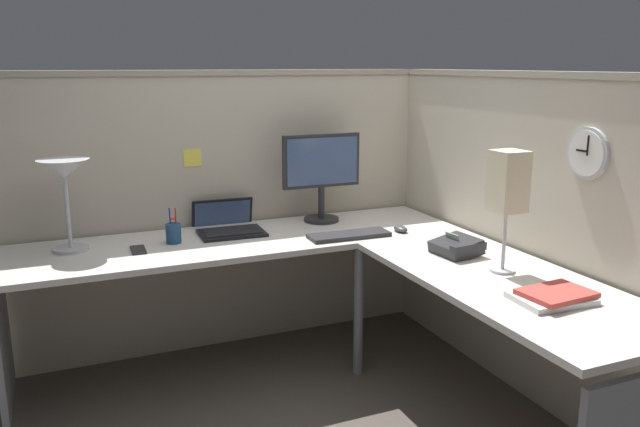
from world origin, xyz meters
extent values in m
plane|color=#4C443D|center=(0.00, 0.00, 0.00)|extent=(6.80, 6.80, 0.00)
cube|color=#B7AD99|center=(-0.36, 0.87, 0.78)|extent=(2.57, 0.10, 1.55)
cube|color=gray|center=(-0.36, 0.87, 1.56)|extent=(2.57, 0.12, 0.03)
cube|color=#B7AD99|center=(0.87, -0.27, 0.78)|extent=(0.10, 2.37, 1.55)
cube|color=gray|center=(0.87, -0.27, 1.56)|extent=(0.12, 2.37, 0.03)
cube|color=beige|center=(-0.38, 0.47, 0.71)|extent=(2.35, 0.66, 0.03)
cube|color=beige|center=(0.47, -0.60, 0.71)|extent=(0.66, 1.49, 0.03)
cylinder|color=slate|center=(0.16, 0.16, 0.35)|extent=(0.05, 0.05, 0.70)
cube|color=slate|center=(-1.53, 0.47, 0.35)|extent=(0.03, 0.58, 0.60)
cylinder|color=#232326|center=(0.16, 0.64, 0.74)|extent=(0.20, 0.20, 0.02)
cylinder|color=#232326|center=(0.16, 0.64, 0.84)|extent=(0.04, 0.04, 0.20)
cube|color=#232326|center=(0.16, 0.64, 1.08)|extent=(0.46, 0.03, 0.30)
cube|color=#384C72|center=(0.16, 0.62, 1.08)|extent=(0.42, 0.01, 0.26)
cube|color=black|center=(-0.40, 0.56, 0.74)|extent=(0.35, 0.25, 0.02)
cube|color=black|center=(-0.40, 0.56, 0.75)|extent=(0.30, 0.19, 0.00)
cube|color=black|center=(-0.39, 0.78, 0.77)|extent=(0.34, 0.08, 0.22)
cube|color=#384C72|center=(-0.39, 0.78, 0.77)|extent=(0.31, 0.07, 0.18)
cube|color=#232326|center=(0.15, 0.26, 0.74)|extent=(0.43, 0.15, 0.02)
ellipsoid|color=#38383D|center=(0.45, 0.25, 0.75)|extent=(0.06, 0.10, 0.03)
cylinder|color=#B7BABF|center=(-1.20, 0.57, 0.74)|extent=(0.17, 0.17, 0.02)
cylinder|color=#B7BABF|center=(-1.20, 0.57, 0.93)|extent=(0.02, 0.02, 0.38)
cone|color=#B7BABF|center=(-1.20, 0.57, 1.13)|extent=(0.24, 0.24, 0.09)
cylinder|color=navy|center=(-0.71, 0.51, 0.78)|extent=(0.08, 0.08, 0.10)
cylinder|color=#1E1EB2|center=(-0.72, 0.52, 0.84)|extent=(0.01, 0.02, 0.13)
cylinder|color=#B21E1E|center=(-0.70, 0.50, 0.84)|extent=(0.01, 0.01, 0.13)
cylinder|color=#D8591E|center=(-0.71, 0.52, 0.85)|extent=(0.03, 0.03, 0.01)
cube|color=black|center=(-0.90, 0.44, 0.73)|extent=(0.07, 0.15, 0.01)
cube|color=#232326|center=(0.48, -0.22, 0.77)|extent=(0.21, 0.22, 0.10)
cube|color=#8CA58C|center=(0.48, -0.19, 0.80)|extent=(0.02, 0.09, 0.04)
cube|color=#232326|center=(0.49, -0.30, 0.79)|extent=(0.19, 0.06, 0.04)
cube|color=silver|center=(0.45, -0.88, 0.74)|extent=(0.29, 0.23, 0.02)
cube|color=#BF3F38|center=(0.47, -0.89, 0.76)|extent=(0.27, 0.21, 0.02)
cylinder|color=#B7BABF|center=(0.52, -0.51, 0.74)|extent=(0.11, 0.11, 0.01)
cylinder|color=#B7BABF|center=(0.52, -0.51, 0.87)|extent=(0.02, 0.02, 0.27)
cube|color=beige|center=(0.52, -0.51, 1.13)|extent=(0.13, 0.13, 0.26)
cylinder|color=#B7BABF|center=(0.82, -0.64, 1.25)|extent=(0.03, 0.22, 0.22)
cylinder|color=white|center=(0.80, -0.64, 1.25)|extent=(0.00, 0.19, 0.19)
cube|color=black|center=(0.80, -0.62, 1.26)|extent=(0.00, 0.06, 0.01)
cube|color=black|center=(0.80, -0.65, 1.28)|extent=(0.00, 0.01, 0.08)
cube|color=#EAD84C|center=(-0.53, 0.82, 1.11)|extent=(0.10, 0.00, 0.09)
camera|label=1|loc=(-1.26, -2.63, 1.61)|focal=35.84mm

